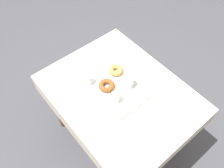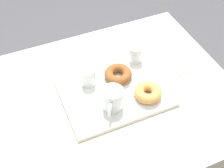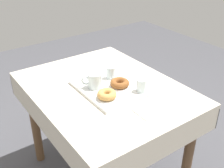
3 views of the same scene
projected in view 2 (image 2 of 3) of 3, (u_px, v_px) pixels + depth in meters
The scene contains 10 objects.
dining_table at pixel (106, 115), 1.33m from camera, with size 1.10×0.86×0.78m.
serving_tray at pixel (114, 91), 1.24m from camera, with size 0.44×0.34×0.02m, color white.
tea_mug_left at pixel (113, 99), 1.14m from camera, with size 0.09×0.12×0.09m.
water_glass_near at pixel (88, 78), 1.23m from camera, with size 0.06×0.06×0.08m.
water_glass_far at pixel (136, 55), 1.33m from camera, with size 0.06×0.06×0.08m.
donut_plate_left at pixel (118, 78), 1.28m from camera, with size 0.12×0.12×0.01m, color white.
sugar_donut_left at pixel (118, 74), 1.26m from camera, with size 0.12×0.12×0.04m, color brown.
donut_plate_right at pixel (147, 96), 1.21m from camera, with size 0.12×0.12×0.01m, color white.
sugar_donut_right at pixel (148, 92), 1.19m from camera, with size 0.11×0.11×0.04m, color tan.
paper_napkin at pixel (177, 67), 1.35m from camera, with size 0.12×0.11×0.01m, color white.
Camera 2 is at (-0.29, -0.74, 1.73)m, focal length 47.45 mm.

